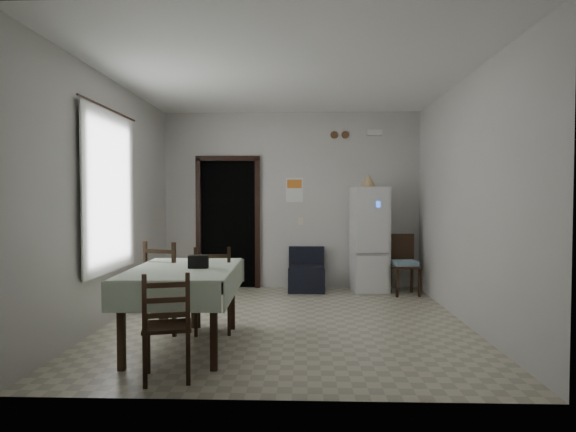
# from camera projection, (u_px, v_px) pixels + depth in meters

# --- Properties ---
(ground) EXTENTS (4.50, 4.50, 0.00)m
(ground) POSITION_uv_depth(u_px,v_px,m) (287.00, 322.00, 5.75)
(ground) COLOR #B6AE95
(ground) RESTS_ON ground
(ceiling) EXTENTS (4.20, 4.50, 0.02)m
(ceiling) POSITION_uv_depth(u_px,v_px,m) (287.00, 77.00, 5.65)
(ceiling) COLOR white
(ceiling) RESTS_ON ground
(wall_back) EXTENTS (4.20, 0.02, 2.90)m
(wall_back) POSITION_uv_depth(u_px,v_px,m) (291.00, 200.00, 7.95)
(wall_back) COLOR beige
(wall_back) RESTS_ON ground
(wall_front) EXTENTS (4.20, 0.02, 2.90)m
(wall_front) POSITION_uv_depth(u_px,v_px,m) (275.00, 202.00, 3.45)
(wall_front) COLOR beige
(wall_front) RESTS_ON ground
(wall_left) EXTENTS (0.02, 4.50, 2.90)m
(wall_left) POSITION_uv_depth(u_px,v_px,m) (112.00, 201.00, 5.77)
(wall_left) COLOR beige
(wall_left) RESTS_ON ground
(wall_right) EXTENTS (0.02, 4.50, 2.90)m
(wall_right) POSITION_uv_depth(u_px,v_px,m) (466.00, 201.00, 5.63)
(wall_right) COLOR beige
(wall_right) RESTS_ON ground
(doorway) EXTENTS (1.06, 0.52, 2.22)m
(doorway) POSITION_uv_depth(u_px,v_px,m) (230.00, 223.00, 8.20)
(doorway) COLOR black
(doorway) RESTS_ON ground
(window_recess) EXTENTS (0.10, 1.20, 1.60)m
(window_recess) POSITION_uv_depth(u_px,v_px,m) (101.00, 192.00, 5.56)
(window_recess) COLOR silver
(window_recess) RESTS_ON ground
(curtain) EXTENTS (0.02, 1.45, 1.85)m
(curtain) POSITION_uv_depth(u_px,v_px,m) (110.00, 192.00, 5.56)
(curtain) COLOR white
(curtain) RESTS_ON ground
(curtain_rod) EXTENTS (0.02, 1.60, 0.02)m
(curtain_rod) POSITION_uv_depth(u_px,v_px,m) (110.00, 109.00, 5.53)
(curtain_rod) COLOR black
(curtain_rod) RESTS_ON ground
(calendar) EXTENTS (0.28, 0.02, 0.40)m
(calendar) POSITION_uv_depth(u_px,v_px,m) (294.00, 190.00, 7.93)
(calendar) COLOR white
(calendar) RESTS_ON ground
(calendar_image) EXTENTS (0.24, 0.01, 0.14)m
(calendar_image) POSITION_uv_depth(u_px,v_px,m) (294.00, 184.00, 7.92)
(calendar_image) COLOR orange
(calendar_image) RESTS_ON ground
(light_switch) EXTENTS (0.08, 0.02, 0.12)m
(light_switch) POSITION_uv_depth(u_px,v_px,m) (300.00, 221.00, 7.94)
(light_switch) COLOR beige
(light_switch) RESTS_ON ground
(vent_left) EXTENTS (0.12, 0.03, 0.12)m
(vent_left) POSITION_uv_depth(u_px,v_px,m) (334.00, 135.00, 7.87)
(vent_left) COLOR brown
(vent_left) RESTS_ON ground
(vent_right) EXTENTS (0.12, 0.03, 0.12)m
(vent_right) POSITION_uv_depth(u_px,v_px,m) (345.00, 135.00, 7.86)
(vent_right) COLOR brown
(vent_right) RESTS_ON ground
(emergency_light) EXTENTS (0.25, 0.07, 0.09)m
(emergency_light) POSITION_uv_depth(u_px,v_px,m) (374.00, 133.00, 7.82)
(emergency_light) COLOR white
(emergency_light) RESTS_ON ground
(fridge) EXTENTS (0.59, 0.59, 1.66)m
(fridge) POSITION_uv_depth(u_px,v_px,m) (370.00, 239.00, 7.61)
(fridge) COLOR white
(fridge) RESTS_ON ground
(tan_cone) EXTENTS (0.27, 0.27, 0.20)m
(tan_cone) POSITION_uv_depth(u_px,v_px,m) (368.00, 181.00, 7.50)
(tan_cone) COLOR tan
(tan_cone) RESTS_ON fridge
(navy_seat) EXTENTS (0.58, 0.56, 0.69)m
(navy_seat) POSITION_uv_depth(u_px,v_px,m) (307.00, 269.00, 7.66)
(navy_seat) COLOR black
(navy_seat) RESTS_ON ground
(corner_chair) EXTENTS (0.44, 0.44, 0.92)m
(corner_chair) POSITION_uv_depth(u_px,v_px,m) (405.00, 265.00, 7.35)
(corner_chair) COLOR black
(corner_chair) RESTS_ON ground
(dining_table) EXTENTS (1.04, 1.55, 0.79)m
(dining_table) POSITION_uv_depth(u_px,v_px,m) (184.00, 307.00, 4.76)
(dining_table) COLOR #AEC1A5
(dining_table) RESTS_ON ground
(black_bag) EXTENTS (0.20, 0.13, 0.12)m
(black_bag) POSITION_uv_depth(u_px,v_px,m) (198.00, 262.00, 4.72)
(black_bag) COLOR black
(black_bag) RESTS_ON dining_table
(dining_chair_far_left) EXTENTS (0.55, 0.55, 1.01)m
(dining_chair_far_left) POSITION_uv_depth(u_px,v_px,m) (170.00, 286.00, 5.35)
(dining_chair_far_left) COLOR black
(dining_chair_far_left) RESTS_ON ground
(dining_chair_far_right) EXTENTS (0.46, 0.46, 0.96)m
(dining_chair_far_right) POSITION_uv_depth(u_px,v_px,m) (213.00, 289.00, 5.31)
(dining_chair_far_right) COLOR black
(dining_chair_far_right) RESTS_ON ground
(dining_chair_near_head) EXTENTS (0.46, 0.46, 0.89)m
(dining_chair_near_head) POSITION_uv_depth(u_px,v_px,m) (167.00, 325.00, 3.90)
(dining_chair_near_head) COLOR black
(dining_chair_near_head) RESTS_ON ground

